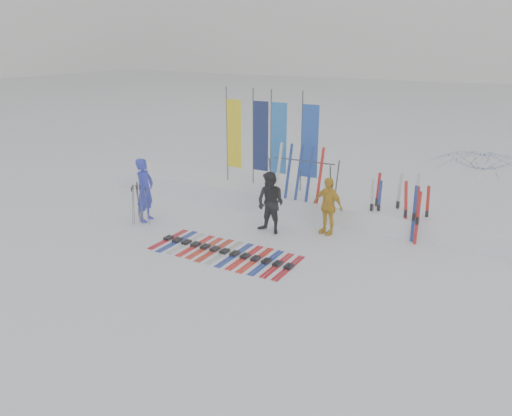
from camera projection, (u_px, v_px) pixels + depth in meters
The scene contains 11 objects.
ground at pixel (218, 262), 12.48m from camera, with size 120.00×120.00×0.00m, color white.
snow_bank at pixel (296, 201), 16.17m from camera, with size 14.00×1.60×0.60m, color white.
person_blue at pixel (145, 190), 15.06m from camera, with size 0.71×0.47×1.95m, color #202DBA.
person_black at pixel (270, 203), 14.13m from camera, with size 0.87×0.68×1.79m, color black.
person_yellow at pixel (328, 206), 14.10m from camera, with size 0.97×0.41×1.66m, color gold.
tent_canopy at pixel (476, 194), 13.73m from camera, with size 2.74×2.79×2.51m, color white.
ski_row at pixel (225, 252), 13.02m from camera, with size 3.90×1.69×0.07m.
pole_cluster at pixel (139, 203), 15.04m from camera, with size 0.82×0.76×1.25m.
feather_flags at pixel (269, 138), 16.28m from camera, with size 3.36×0.08×3.20m.
ski_rack at pixel (303, 174), 15.30m from camera, with size 2.04×0.80×1.23m.
upright_skis at pixel (403, 208), 14.04m from camera, with size 1.58×1.07×1.70m.
Camera 1 is at (6.44, -9.42, 5.32)m, focal length 35.00 mm.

